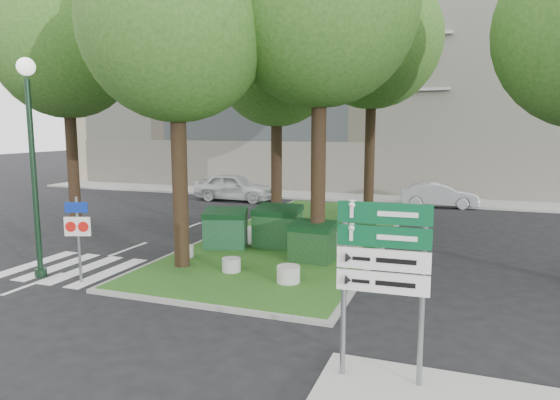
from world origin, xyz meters
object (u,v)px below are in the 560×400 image
at_px(dumpster_a, 225,229).
at_px(car_silver, 439,195).
at_px(bollard_right, 288,274).
at_px(directional_sign, 383,264).
at_px(dumpster_d, 366,226).
at_px(tree_street_left, 68,33).
at_px(street_lamp, 31,142).
at_px(bollard_mid, 231,265).
at_px(car_white, 234,187).
at_px(bollard_left, 185,251).
at_px(litter_bin, 388,214).
at_px(dumpster_b, 277,227).
at_px(dumpster_c, 312,242).
at_px(tree_median_mid, 279,52).
at_px(traffic_sign_pole, 78,228).
at_px(tree_median_far, 375,25).
at_px(tree_median_near_left, 179,7).

bearing_deg(dumpster_a, car_silver, 46.15).
distance_m(bollard_right, directional_sign, 5.46).
relative_size(dumpster_d, bollard_right, 2.76).
height_order(tree_street_left, street_lamp, tree_street_left).
bearing_deg(bollard_mid, car_white, 114.87).
height_order(bollard_left, directional_sign, directional_sign).
relative_size(litter_bin, street_lamp, 0.12).
bearing_deg(dumpster_b, tree_street_left, 177.61).
xyz_separation_m(tree_street_left, dumpster_c, (10.31, -1.77, -6.95)).
height_order(bollard_right, street_lamp, street_lamp).
xyz_separation_m(tree_median_mid, bollard_right, (2.82, -6.98, -6.64)).
xyz_separation_m(tree_street_left, litter_bin, (11.57, 5.15, -7.17)).
distance_m(dumpster_d, litter_bin, 4.17).
height_order(traffic_sign_pole, directional_sign, directional_sign).
bearing_deg(dumpster_d, tree_median_far, 119.99).
bearing_deg(tree_median_near_left, tree_median_far, 68.72).
relative_size(bollard_left, bollard_mid, 0.95).
distance_m(tree_street_left, bollard_left, 10.18).
relative_size(tree_median_near_left, dumpster_d, 6.33).
relative_size(bollard_left, street_lamp, 0.08).
bearing_deg(traffic_sign_pole, dumpster_b, 34.92).
height_order(tree_median_far, car_silver, tree_median_far).
bearing_deg(litter_bin, dumpster_b, -117.06).
bearing_deg(traffic_sign_pole, dumpster_a, 45.51).
xyz_separation_m(dumpster_a, dumpster_d, (4.30, 2.11, -0.01)).
xyz_separation_m(dumpster_a, bollard_left, (-0.61, -1.57, -0.46)).
bearing_deg(traffic_sign_pole, litter_bin, 39.44).
distance_m(dumpster_c, dumpster_d, 2.98).
distance_m(tree_median_far, car_silver, 9.52).
height_order(tree_street_left, bollard_right, tree_street_left).
xyz_separation_m(tree_median_far, tree_street_left, (-10.70, -6.00, -0.67)).
relative_size(bollard_right, directional_sign, 0.21).
distance_m(litter_bin, street_lamp, 13.70).
bearing_deg(tree_median_mid, car_silver, 53.69).
distance_m(dumpster_b, traffic_sign_pole, 6.33).
xyz_separation_m(bollard_right, directional_sign, (3.01, -4.24, 1.68)).
distance_m(dumpster_a, street_lamp, 6.36).
relative_size(traffic_sign_pole, directional_sign, 0.81).
bearing_deg(dumpster_c, dumpster_a, 171.87).
bearing_deg(bollard_right, tree_median_mid, 112.00).
xyz_separation_m(tree_median_mid, street_lamp, (-3.93, -8.49, -3.27)).
xyz_separation_m(dumpster_c, bollard_mid, (-1.80, -1.82, -0.40)).
bearing_deg(litter_bin, traffic_sign_pole, -121.59).
bearing_deg(car_white, directional_sign, -148.09).
height_order(bollard_left, traffic_sign_pole, traffic_sign_pole).
relative_size(tree_street_left, dumpster_c, 8.11).
bearing_deg(tree_median_near_left, directional_sign, -36.67).
xyz_separation_m(tree_street_left, dumpster_a, (7.11, -1.12, -6.90)).
height_order(tree_median_near_left, tree_median_far, tree_median_far).
relative_size(tree_street_left, dumpster_d, 6.61).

